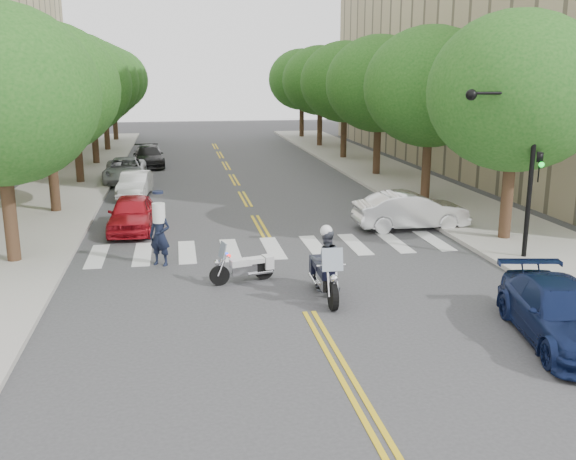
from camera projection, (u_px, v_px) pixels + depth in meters
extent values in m
plane|color=#38383A|center=(309.00, 312.00, 17.16)|extent=(140.00, 140.00, 0.00)
cube|color=#9E9991|center=(68.00, 183.00, 36.60)|extent=(5.00, 60.00, 0.15)
cube|color=#9E9991|center=(387.00, 174.00, 39.77)|extent=(5.00, 60.00, 0.15)
cylinder|color=#382316|center=(10.00, 216.00, 21.03)|extent=(0.44, 0.44, 3.32)
cylinder|color=#382316|center=(53.00, 177.00, 28.68)|extent=(0.44, 0.44, 3.32)
ellipsoid|color=#1A5117|center=(46.00, 88.00, 27.75)|extent=(6.40, 6.40, 5.76)
cylinder|color=#382316|center=(79.00, 155.00, 36.34)|extent=(0.44, 0.44, 3.32)
ellipsoid|color=#1A5117|center=(73.00, 85.00, 35.40)|extent=(6.40, 6.40, 5.76)
cylinder|color=#382316|center=(95.00, 141.00, 43.99)|extent=(0.44, 0.44, 3.32)
ellipsoid|color=#1A5117|center=(91.00, 82.00, 43.05)|extent=(6.40, 6.40, 5.76)
cylinder|color=#382316|center=(107.00, 131.00, 51.64)|extent=(0.44, 0.44, 3.32)
ellipsoid|color=#1A5117|center=(103.00, 81.00, 50.70)|extent=(6.40, 6.40, 5.76)
cylinder|color=#382316|center=(115.00, 123.00, 59.29)|extent=(0.44, 0.44, 3.32)
ellipsoid|color=#1A5117|center=(112.00, 80.00, 58.35)|extent=(6.40, 6.40, 5.76)
cylinder|color=#382316|center=(507.00, 198.00, 23.97)|extent=(0.44, 0.44, 3.32)
ellipsoid|color=#1A5117|center=(516.00, 92.00, 23.03)|extent=(6.40, 6.40, 5.76)
cylinder|color=#382316|center=(426.00, 168.00, 31.62)|extent=(0.44, 0.44, 3.32)
ellipsoid|color=#1A5117|center=(430.00, 87.00, 30.69)|extent=(6.40, 6.40, 5.76)
cylinder|color=#382316|center=(377.00, 149.00, 39.27)|extent=(0.44, 0.44, 3.32)
ellipsoid|color=#1A5117|center=(379.00, 84.00, 38.34)|extent=(6.40, 6.40, 5.76)
cylinder|color=#382316|center=(344.00, 136.00, 46.92)|extent=(0.44, 0.44, 3.32)
ellipsoid|color=#1A5117|center=(345.00, 82.00, 45.99)|extent=(6.40, 6.40, 5.76)
cylinder|color=#382316|center=(320.00, 127.00, 54.57)|extent=(0.44, 0.44, 3.32)
ellipsoid|color=#1A5117|center=(320.00, 80.00, 53.64)|extent=(6.40, 6.40, 5.76)
cylinder|color=#382316|center=(302.00, 121.00, 62.23)|extent=(0.44, 0.44, 3.32)
ellipsoid|color=#1A5117|center=(302.00, 79.00, 61.29)|extent=(6.40, 6.40, 5.76)
cylinder|color=black|center=(531.00, 173.00, 21.16)|extent=(0.16, 0.16, 6.00)
cylinder|color=black|center=(504.00, 93.00, 20.33)|extent=(2.40, 0.10, 0.10)
sphere|color=black|center=(471.00, 95.00, 20.16)|extent=(0.36, 0.36, 0.36)
imported|color=black|center=(539.00, 167.00, 21.15)|extent=(0.16, 0.20, 1.00)
sphere|color=#0CCC26|center=(542.00, 165.00, 20.98)|extent=(0.18, 0.18, 0.18)
cylinder|color=black|center=(333.00, 296.00, 17.22)|extent=(0.18, 0.78, 0.78)
cylinder|color=black|center=(319.00, 275.00, 18.98)|extent=(0.22, 0.78, 0.78)
cube|color=silver|center=(326.00, 280.00, 18.12)|extent=(0.39, 1.04, 0.37)
cube|color=black|center=(327.00, 272.00, 17.94)|extent=(0.43, 0.81, 0.25)
cube|color=black|center=(322.00, 265.00, 18.54)|extent=(0.47, 0.64, 0.18)
cube|color=black|center=(318.00, 264.00, 19.07)|extent=(0.51, 0.35, 0.52)
cube|color=#8C99A5|center=(332.00, 260.00, 17.13)|extent=(0.58, 0.19, 0.63)
cube|color=red|center=(336.00, 265.00, 17.38)|extent=(0.12, 0.12, 0.09)
cube|color=#0C26E5|center=(326.00, 265.00, 17.34)|extent=(0.12, 0.12, 0.09)
imported|color=#474C56|center=(326.00, 260.00, 17.98)|extent=(0.89, 0.70, 1.81)
sphere|color=silver|center=(326.00, 231.00, 17.78)|extent=(0.34, 0.34, 0.34)
cylinder|color=black|center=(220.00, 275.00, 19.25)|extent=(0.62, 0.27, 0.61)
cylinder|color=black|center=(264.00, 270.00, 19.83)|extent=(0.63, 0.31, 0.61)
cube|color=silver|center=(243.00, 269.00, 19.53)|extent=(0.86, 0.48, 0.29)
cube|color=silver|center=(240.00, 262.00, 19.44)|extent=(0.69, 0.47, 0.20)
cube|color=silver|center=(256.00, 260.00, 19.64)|extent=(0.57, 0.47, 0.14)
cube|color=silver|center=(268.00, 262.00, 19.82)|extent=(0.36, 0.45, 0.40)
cube|color=#8C99A5|center=(223.00, 250.00, 19.11)|extent=(0.25, 0.47, 0.49)
cube|color=red|center=(229.00, 256.00, 19.12)|extent=(0.11, 0.11, 0.07)
cube|color=#0C26E5|center=(226.00, 254.00, 19.31)|extent=(0.11, 0.11, 0.07)
imported|color=black|center=(160.00, 236.00, 21.12)|extent=(0.88, 0.77, 2.01)
imported|color=white|center=(411.00, 211.00, 26.11)|extent=(4.63, 1.62, 1.52)
imported|color=#111D47|center=(562.00, 313.00, 15.15)|extent=(2.81, 5.12, 1.40)
imported|color=#AB121D|center=(132.00, 214.00, 25.73)|extent=(1.85, 4.29, 1.44)
imported|color=silver|center=(135.00, 184.00, 32.94)|extent=(1.75, 4.01, 1.28)
imported|color=#A5A7AC|center=(125.00, 170.00, 37.20)|extent=(2.45, 5.13, 1.41)
imported|color=black|center=(148.00, 156.00, 43.39)|extent=(2.38, 4.91, 1.38)
imported|color=#999A9E|center=(147.00, 153.00, 45.30)|extent=(2.01, 4.24, 1.40)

